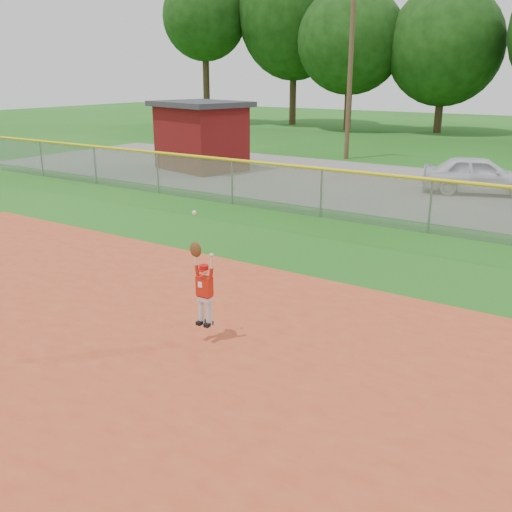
{
  "coord_description": "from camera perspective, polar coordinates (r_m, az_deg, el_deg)",
  "views": [
    {
      "loc": [
        4.38,
        -5.36,
        4.24
      ],
      "look_at": [
        -0.98,
        2.8,
        1.1
      ],
      "focal_mm": 40.0,
      "sensor_mm": 36.0,
      "label": 1
    }
  ],
  "objects": [
    {
      "name": "ballplayer",
      "position": [
        9.15,
        -5.3,
        -2.88
      ],
      "size": [
        0.45,
        0.2,
        1.89
      ],
      "color": "silver",
      "rests_on": "ground"
    },
    {
      "name": "parking_strip",
      "position": [
        22.21,
        21.4,
        5.65
      ],
      "size": [
        44.0,
        10.0,
        0.03
      ],
      "primitive_type": "cube",
      "color": "#65625E",
      "rests_on": "ground"
    },
    {
      "name": "utility_shed",
      "position": [
        26.39,
        -5.52,
        11.92
      ],
      "size": [
        4.73,
        4.08,
        3.05
      ],
      "color": "#560C0C",
      "rests_on": "ground"
    },
    {
      "name": "car_white_a",
      "position": [
        22.42,
        21.42,
        7.57
      ],
      "size": [
        4.3,
        2.79,
        1.36
      ],
      "primitive_type": "imported",
      "rotation": [
        0.0,
        0.0,
        1.89
      ],
      "color": "silver",
      "rests_on": "parking_strip"
    },
    {
      "name": "ground",
      "position": [
        8.12,
        -5.23,
        -13.73
      ],
      "size": [
        120.0,
        120.0,
        0.0
      ],
      "primitive_type": "plane",
      "color": "#1B5713",
      "rests_on": "ground"
    },
    {
      "name": "outfield_fence",
      "position": [
        16.32,
        17.06,
        5.18
      ],
      "size": [
        40.06,
        0.1,
        1.55
      ],
      "color": "gray",
      "rests_on": "ground"
    }
  ]
}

